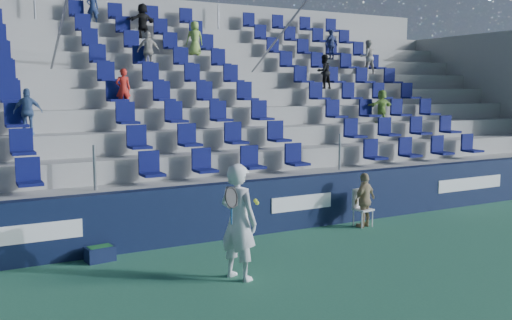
% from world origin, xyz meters
% --- Properties ---
extents(ground, '(70.00, 70.00, 0.00)m').
position_xyz_m(ground, '(0.00, 0.00, 0.00)').
color(ground, '#317253').
rests_on(ground, ground).
extents(sponsor_wall, '(24.00, 0.32, 1.20)m').
position_xyz_m(sponsor_wall, '(0.00, 3.15, 0.60)').
color(sponsor_wall, '#0E1836').
rests_on(sponsor_wall, ground).
extents(grandstand, '(24.00, 8.17, 6.63)m').
position_xyz_m(grandstand, '(-0.00, 8.24, 2.13)').
color(grandstand, '#9D9D98').
rests_on(grandstand, ground).
extents(tennis_player, '(0.76, 0.85, 1.97)m').
position_xyz_m(tennis_player, '(-1.32, 0.63, 0.99)').
color(tennis_player, silver).
rests_on(tennis_player, ground).
extents(line_judge_chair, '(0.43, 0.44, 0.87)m').
position_xyz_m(line_judge_chair, '(2.92, 2.64, 0.50)').
color(line_judge_chair, white).
rests_on(line_judge_chair, ground).
extents(line_judge, '(0.80, 0.52, 1.27)m').
position_xyz_m(line_judge, '(2.92, 2.50, 0.64)').
color(line_judge, tan).
rests_on(line_judge, ground).
extents(ball_bin, '(0.55, 0.39, 0.29)m').
position_xyz_m(ball_bin, '(-3.15, 2.75, 0.16)').
color(ball_bin, '#0E1736').
rests_on(ball_bin, ground).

